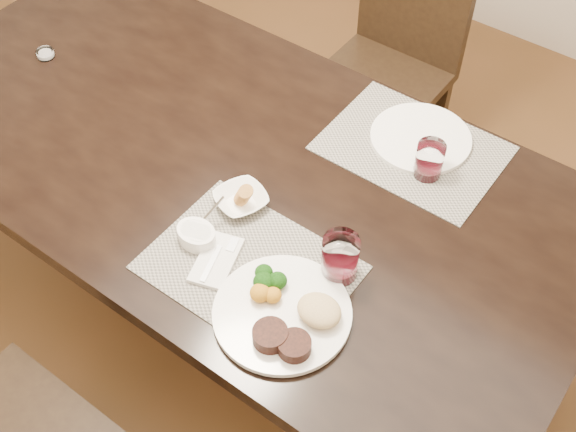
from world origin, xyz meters
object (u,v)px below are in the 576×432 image
Objects in this scene: steak_knife at (316,314)px; wine_glass_near at (340,259)px; chair_far at (394,54)px; cracker_bowl at (241,199)px; far_plate at (421,138)px; dinner_plate at (287,315)px.

steak_knife is 0.14m from wine_glass_near.
chair_far reaches higher than cracker_bowl.
cracker_bowl is at bearing 146.33° from steak_knife.
far_plate is (0.24, 0.46, -0.01)m from cracker_bowl.
wine_glass_near is at bearing 90.08° from dinner_plate.
chair_far is 1.09m from cracker_bowl.
dinner_plate is 0.07m from steak_knife.
dinner_plate is 1.13× the size of far_plate.
dinner_plate is 1.47× the size of steak_knife.
dinner_plate reaches higher than steak_knife.
dinner_plate reaches higher than far_plate.
wine_glass_near reaches higher than steak_knife.
chair_far is 1.34m from dinner_plate.
far_plate is (-0.07, 0.50, -0.05)m from wine_glass_near.
steak_knife is at bearing -81.64° from far_plate.
chair_far is 5.56× the size of cracker_bowl.
dinner_plate is 0.67m from far_plate.
chair_far is 7.75× the size of wine_glass_near.
dinner_plate is at bearing -145.06° from steak_knife.
dinner_plate is 0.18m from wine_glass_near.
dinner_plate is 0.35m from cracker_bowl.
wine_glass_near is (0.02, 0.17, 0.03)m from dinner_plate.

